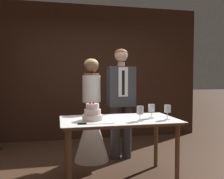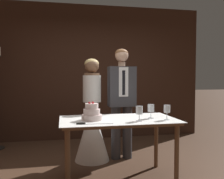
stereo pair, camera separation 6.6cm
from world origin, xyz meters
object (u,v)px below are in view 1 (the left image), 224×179
(tiered_cake, at_px, (92,113))
(bride, at_px, (92,123))
(cake_knife, at_px, (89,124))
(wine_glass_far, at_px, (167,109))
(wine_glass_near, at_px, (151,109))
(wine_glass_middle, at_px, (140,111))
(groom, at_px, (121,97))
(cake_table, at_px, (119,126))

(tiered_cake, relative_size, bride, 0.16)
(cake_knife, distance_m, wine_glass_far, 1.00)
(wine_glass_near, xyz_separation_m, bride, (-0.65, 0.84, -0.31))
(wine_glass_middle, bearing_deg, groom, 88.50)
(wine_glass_far, bearing_deg, wine_glass_middle, -177.75)
(wine_glass_near, bearing_deg, wine_glass_far, -44.97)
(wine_glass_near, bearing_deg, cake_table, 174.92)
(tiered_cake, xyz_separation_m, bride, (0.10, 0.83, -0.27))
(wine_glass_middle, bearing_deg, wine_glass_far, 2.25)
(tiered_cake, xyz_separation_m, groom, (0.57, 0.83, 0.12))
(wine_glass_far, bearing_deg, tiered_cake, 169.69)
(cake_knife, distance_m, bride, 1.12)
(wine_glass_near, distance_m, groom, 0.86)
(cake_knife, xyz_separation_m, wine_glass_far, (0.98, 0.09, 0.12))
(wine_glass_middle, bearing_deg, bride, 113.99)
(tiered_cake, bearing_deg, cake_knife, -106.74)
(cake_table, distance_m, bride, 0.84)
(tiered_cake, height_order, wine_glass_middle, tiered_cake)
(wine_glass_middle, bearing_deg, cake_table, 136.10)
(cake_table, distance_m, tiered_cake, 0.38)
(cake_knife, distance_m, wine_glass_near, 0.87)
(tiered_cake, bearing_deg, bride, 83.08)
(cake_knife, relative_size, groom, 0.24)
(cake_knife, bearing_deg, tiered_cake, 77.32)
(cake_table, bearing_deg, cake_knife, -145.89)
(tiered_cake, relative_size, cake_knife, 0.61)
(cake_table, height_order, groom, groom)
(cake_table, height_order, wine_glass_middle, wine_glass_middle)
(wine_glass_far, bearing_deg, groom, 108.53)
(wine_glass_middle, distance_m, groom, 1.01)
(tiered_cake, height_order, wine_glass_far, tiered_cake)
(cake_knife, height_order, wine_glass_middle, wine_glass_middle)
(wine_glass_near, distance_m, bride, 1.11)
(cake_knife, height_order, bride, bride)
(bride, relative_size, groom, 0.91)
(tiered_cake, xyz_separation_m, cake_knife, (-0.08, -0.26, -0.08))
(wine_glass_middle, relative_size, bride, 0.11)
(bride, bearing_deg, groom, -0.07)
(wine_glass_middle, distance_m, bride, 1.14)
(wine_glass_near, distance_m, wine_glass_far, 0.21)
(tiered_cake, distance_m, bride, 0.88)
(cake_knife, relative_size, wine_glass_middle, 2.28)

